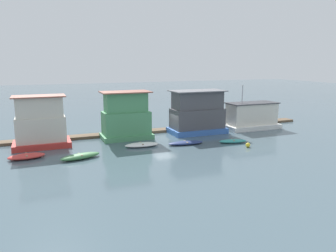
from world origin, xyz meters
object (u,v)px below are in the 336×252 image
object	(u,v)px
houseboat_white	(251,116)
dinghy_green	(80,156)
dinghy_white	(142,145)
dinghy_teal	(233,141)
dinghy_navy	(186,143)
buoy_yellow	(248,145)
houseboat_red	(41,124)
dinghy_red	(27,156)
houseboat_green	(126,117)
mooring_post_near_right	(56,137)
mooring_post_near_left	(21,138)
houseboat_blue	(197,113)

from	to	relation	value
houseboat_white	dinghy_green	bearing A→B (deg)	-165.42
dinghy_white	dinghy_teal	world-z (taller)	dinghy_white
dinghy_navy	buoy_yellow	distance (m)	6.52
houseboat_red	buoy_yellow	distance (m)	21.71
dinghy_red	buoy_yellow	size ratio (longest dim) A/B	7.01
dinghy_red	dinghy_navy	world-z (taller)	dinghy_red
houseboat_green	dinghy_teal	distance (m)	12.39
houseboat_red	dinghy_red	bearing A→B (deg)	-109.03
dinghy_green	mooring_post_near_right	size ratio (longest dim) A/B	3.04
houseboat_red	dinghy_navy	size ratio (longest dim) A/B	1.43
mooring_post_near_right	mooring_post_near_left	distance (m)	3.52
dinghy_teal	buoy_yellow	distance (m)	2.23
houseboat_white	dinghy_teal	size ratio (longest dim) A/B	2.29
houseboat_green	mooring_post_near_right	world-z (taller)	houseboat_green
dinghy_white	dinghy_navy	world-z (taller)	dinghy_white
houseboat_white	dinghy_navy	bearing A→B (deg)	-158.08
dinghy_red	mooring_post_near_left	xyz separation A→B (m)	(-0.63, 5.60, 0.57)
dinghy_teal	buoy_yellow	size ratio (longest dim) A/B	6.75
houseboat_white	dinghy_red	xyz separation A→B (m)	(-27.66, -4.09, -1.39)
mooring_post_near_left	houseboat_green	bearing A→B (deg)	-5.31
houseboat_white	mooring_post_near_left	xyz separation A→B (m)	(-28.30, 1.51, -0.81)
dinghy_white	buoy_yellow	xyz separation A→B (m)	(10.24, -4.35, 0.04)
dinghy_green	dinghy_white	bearing A→B (deg)	18.42
houseboat_green	dinghy_navy	size ratio (longest dim) A/B	1.44
dinghy_navy	buoy_yellow	xyz separation A→B (m)	(5.55, -3.41, 0.05)
dinghy_green	mooring_post_near_right	world-z (taller)	mooring_post_near_right
houseboat_green	dinghy_green	bearing A→B (deg)	-133.11
dinghy_green	mooring_post_near_right	xyz separation A→B (m)	(-1.71, 7.51, 0.39)
dinghy_red	dinghy_teal	bearing A→B (deg)	-5.11
houseboat_blue	houseboat_green	bearing A→B (deg)	177.96
houseboat_green	dinghy_teal	bearing A→B (deg)	-31.86
houseboat_green	mooring_post_near_left	world-z (taller)	houseboat_green
houseboat_red	dinghy_green	bearing A→B (deg)	-62.47
dinghy_red	dinghy_white	distance (m)	11.17
dinghy_teal	dinghy_green	bearing A→B (deg)	-179.89
dinghy_red	dinghy_teal	distance (m)	21.07
houseboat_red	dinghy_teal	xyz separation A→B (m)	(19.55, -6.03, -2.24)
houseboat_white	dinghy_white	world-z (taller)	houseboat_white
dinghy_navy	dinghy_teal	world-z (taller)	dinghy_teal
mooring_post_near_left	houseboat_blue	bearing A→B (deg)	-3.86
houseboat_white	buoy_yellow	distance (m)	10.38
houseboat_green	dinghy_white	world-z (taller)	houseboat_green
houseboat_red	dinghy_white	world-z (taller)	houseboat_red
dinghy_green	buoy_yellow	size ratio (longest dim) A/B	8.17
houseboat_green	houseboat_white	size ratio (longest dim) A/B	0.78
houseboat_blue	mooring_post_near_right	xyz separation A→B (m)	(-16.75, 1.37, -1.82)
dinghy_teal	mooring_post_near_left	bearing A→B (deg)	160.92
houseboat_green	mooring_post_near_left	distance (m)	11.44
dinghy_green	buoy_yellow	bearing A→B (deg)	-7.32
houseboat_red	houseboat_white	bearing A→B (deg)	-0.14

